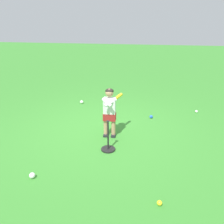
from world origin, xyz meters
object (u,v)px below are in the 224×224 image
at_px(child_batter, 110,108).
at_px(play_ball_midfield, 196,111).
at_px(play_ball_far_left, 32,175).
at_px(play_ball_behind_batter, 160,203).
at_px(batting_tee, 108,145).
at_px(play_ball_far_right, 82,102).
at_px(play_ball_center_lawn, 151,117).

bearing_deg(child_batter, play_ball_midfield, 40.38).
relative_size(play_ball_far_left, play_ball_behind_batter, 1.26).
distance_m(play_ball_midfield, batting_tee, 3.11).
height_order(play_ball_far_right, play_ball_far_left, play_ball_far_right).
distance_m(child_batter, play_ball_center_lawn, 1.58).
xyz_separation_m(play_ball_behind_batter, batting_tee, (-0.98, 1.33, 0.07)).
xyz_separation_m(play_ball_center_lawn, play_ball_behind_batter, (0.19, -3.09, -0.00)).
bearing_deg(play_ball_center_lawn, play_ball_midfield, 26.56).
relative_size(play_ball_far_right, play_ball_midfield, 1.33).
xyz_separation_m(play_ball_center_lawn, play_ball_far_right, (-2.12, 0.78, 0.01)).
distance_m(child_batter, batting_tee, 0.81).
height_order(play_ball_far_right, play_ball_midfield, play_ball_far_right).
bearing_deg(play_ball_far_right, play_ball_behind_batter, -59.22).
bearing_deg(child_batter, play_ball_center_lawn, 53.29).
bearing_deg(batting_tee, child_batter, 97.36).
xyz_separation_m(child_batter, batting_tee, (0.08, -0.60, -0.55)).
height_order(child_batter, batting_tee, child_batter).
relative_size(play_ball_midfield, batting_tee, 0.12).
height_order(play_ball_midfield, play_ball_far_left, play_ball_far_left).
xyz_separation_m(child_batter, play_ball_midfield, (2.09, 1.78, -0.61)).
bearing_deg(play_ball_far_left, play_ball_center_lawn, 57.20).
bearing_deg(play_ball_far_right, play_ball_midfield, -2.95).
relative_size(play_ball_center_lawn, batting_tee, 0.13).
xyz_separation_m(play_ball_midfield, play_ball_far_left, (-3.05, -3.46, 0.01)).
bearing_deg(play_ball_behind_batter, play_ball_far_left, 173.10).
bearing_deg(play_ball_far_left, play_ball_behind_batter, -6.90).
height_order(play_ball_far_left, play_ball_behind_batter, play_ball_far_left).
relative_size(play_ball_midfield, play_ball_far_left, 0.78).
bearing_deg(batting_tee, play_ball_behind_batter, -53.48).
distance_m(child_batter, play_ball_far_right, 2.39).
distance_m(play_ball_far_right, play_ball_behind_batter, 4.51).
bearing_deg(play_ball_midfield, play_ball_far_right, 177.05).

